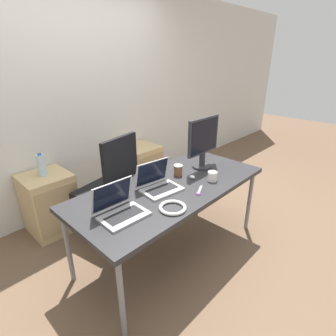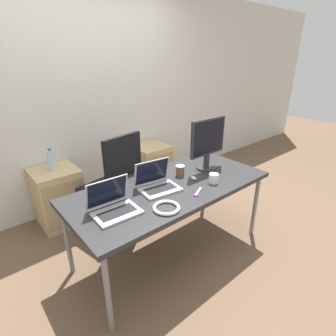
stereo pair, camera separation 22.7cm
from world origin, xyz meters
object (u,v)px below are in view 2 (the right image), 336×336
object	(u,v)px
cabinet_left	(58,197)
laptop_left	(157,183)
cabinet_right	(150,168)
water_bottle	(51,160)
mouse	(194,178)
coffee_cup_white	(214,178)
coffee_cup_brown	(180,171)
monitor	(208,143)
cable_coil	(166,208)
laptop_right	(114,206)
office_chair	(113,196)

from	to	relation	value
cabinet_left	laptop_left	size ratio (longest dim) A/B	1.83
cabinet_right	water_bottle	distance (m)	1.35
mouse	coffee_cup_white	xyz separation A→B (m)	(0.09, -0.16, 0.03)
cabinet_right	coffee_cup_brown	world-z (taller)	coffee_cup_brown
cabinet_right	coffee_cup_white	bearing A→B (deg)	-103.10
monitor	water_bottle	bearing A→B (deg)	135.02
monitor	coffee_cup_white	world-z (taller)	monitor
cabinet_left	monitor	size ratio (longest dim) A/B	1.27
monitor	cable_coil	xyz separation A→B (m)	(-0.79, -0.32, -0.26)
water_bottle	coffee_cup_brown	world-z (taller)	water_bottle
laptop_right	coffee_cup_white	distance (m)	0.93
laptop_right	monitor	xyz separation A→B (m)	(1.11, 0.10, 0.22)
office_chair	mouse	bearing A→B (deg)	-56.56
laptop_left	monitor	size ratio (longest dim) A/B	0.69
cabinet_right	coffee_cup_brown	bearing A→B (deg)	-112.37
cabinet_right	coffee_cup_white	size ratio (longest dim) A/B	7.52
cabinet_left	cable_coil	distance (m)	1.56
cabinet_left	cabinet_right	distance (m)	1.28
cabinet_left	laptop_right	xyz separation A→B (m)	(0.04, -1.24, 0.45)
monitor	coffee_cup_brown	distance (m)	0.39
cable_coil	water_bottle	bearing A→B (deg)	103.43
coffee_cup_white	office_chair	bearing A→B (deg)	122.92
water_bottle	mouse	size ratio (longest dim) A/B	3.99
cabinet_left	cabinet_right	world-z (taller)	same
laptop_left	coffee_cup_white	xyz separation A→B (m)	(0.45, -0.24, -0.01)
laptop_left	cabinet_right	bearing A→B (deg)	56.17
laptop_left	coffee_cup_brown	size ratio (longest dim) A/B	3.49
office_chair	laptop_left	size ratio (longest dim) A/B	3.11
laptop_right	cabinet_left	bearing A→B (deg)	91.71
office_chair	coffee_cup_brown	world-z (taller)	office_chair
office_chair	cabinet_right	xyz separation A→B (m)	(0.88, 0.54, -0.10)
cabinet_left	office_chair	bearing A→B (deg)	-53.40
coffee_cup_white	coffee_cup_brown	bearing A→B (deg)	112.09
laptop_right	monitor	distance (m)	1.13
laptop_right	coffee_cup_white	size ratio (longest dim) A/B	3.91
laptop_left	monitor	world-z (taller)	monitor
coffee_cup_brown	water_bottle	bearing A→B (deg)	127.26
cabinet_right	laptop_left	xyz separation A→B (m)	(-0.78, -1.16, 0.45)
cabinet_left	monitor	xyz separation A→B (m)	(1.14, -1.14, 0.67)
laptop_left	laptop_right	world-z (taller)	same
water_bottle	cable_coil	world-z (taller)	water_bottle
coffee_cup_white	coffee_cup_brown	xyz separation A→B (m)	(-0.12, 0.31, 0.01)
monitor	coffee_cup_brown	world-z (taller)	monitor
monitor	coffee_cup_brown	bearing A→B (deg)	171.08
cabinet_right	mouse	xyz separation A→B (m)	(-0.42, -1.24, 0.41)
laptop_right	mouse	world-z (taller)	laptop_right
office_chair	laptop_right	world-z (taller)	office_chair
water_bottle	laptop_right	world-z (taller)	laptop_right
monitor	coffee_cup_brown	xyz separation A→B (m)	(-0.31, 0.05, -0.22)
water_bottle	laptop_right	distance (m)	1.25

